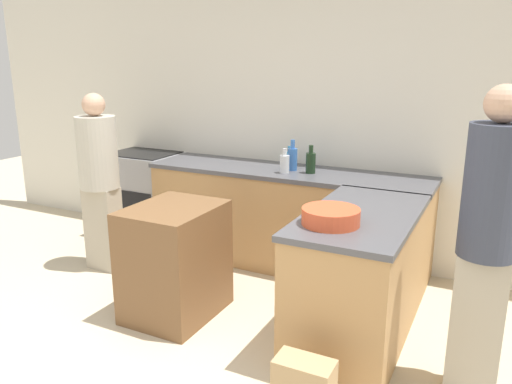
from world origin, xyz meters
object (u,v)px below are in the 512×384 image
Objects in this scene: water_bottle_blue at (292,158)px; person_at_peninsula at (488,234)px; mixing_bowl at (331,216)px; range_oven at (145,195)px; dish_soap_bottle at (289,159)px; person_by_range at (100,177)px; island_table at (175,261)px; wine_bottle_dark at (311,162)px; vinegar_bottle_clear at (285,163)px.

water_bottle_blue is 2.11m from person_at_peninsula.
mixing_bowl is 0.20× the size of person_at_peninsula.
range_oven is 3.33× the size of water_bottle_blue.
person_by_range is (-1.45, -0.93, -0.13)m from dish_soap_bottle.
water_bottle_blue is at bearing 72.08° from island_table.
range_oven is 1.77m from dish_soap_bottle.
person_by_range is at bearing -150.52° from water_bottle_blue.
wine_bottle_dark reaches higher than mixing_bowl.
mixing_bowl is at bearing -27.87° from range_oven.
person_by_range reaches higher than island_table.
vinegar_bottle_clear reaches higher than mixing_bowl.
range_oven is 1.00m from person_by_range.
person_by_range is 0.91× the size of person_at_peninsula.
wine_bottle_dark is at bearing 115.68° from mixing_bowl.
vinegar_bottle_clear is at bearing -77.35° from dish_soap_bottle.
mixing_bowl is 0.22× the size of person_by_range.
range_oven is at bearing 179.07° from water_bottle_blue.
person_at_peninsula is at bearing -20.70° from range_oven.
person_at_peninsula is (1.70, -1.13, -0.03)m from vinegar_bottle_clear.
water_bottle_blue is 1.27× the size of vinegar_bottle_clear.
wine_bottle_dark reaches higher than island_table.
dish_soap_bottle is 2.20m from person_at_peninsula.
vinegar_bottle_clear reaches higher than dish_soap_bottle.
water_bottle_blue is at bearing 121.43° from mixing_bowl.
island_table is 3.06× the size of water_bottle_blue.
mixing_bowl is at bearing -55.09° from vinegar_bottle_clear.
wine_bottle_dark is 1.14× the size of vinegar_bottle_clear.
water_bottle_blue reaches higher than range_oven.
island_table is 0.48× the size of person_at_peninsula.
dish_soap_bottle is at bearing 122.06° from mixing_bowl.
water_bottle_blue reaches higher than island_table.
person_at_peninsula reaches higher than island_table.
water_bottle_blue is at bearing -0.93° from range_oven.
person_at_peninsula reaches higher than wine_bottle_dark.
wine_bottle_dark is 1.21× the size of dish_soap_bottle.
person_at_peninsula is (1.68, -1.27, -0.05)m from water_bottle_blue.
person_at_peninsula is (0.87, 0.06, 0.01)m from mixing_bowl.
person_by_range is at bearing 159.32° from island_table.
island_table is 2.17m from person_at_peninsula.
island_table is at bearing -44.30° from range_oven.
dish_soap_bottle is at bearing 32.62° from person_by_range.
dish_soap_bottle is at bearing 102.65° from vinegar_bottle_clear.
wine_bottle_dark is 0.23m from vinegar_bottle_clear.
range_oven is at bearing 178.08° from wine_bottle_dark.
vinegar_bottle_clear is 0.14× the size of person_by_range.
person_at_peninsula is (2.09, 0.01, 0.55)m from island_table.
dish_soap_bottle is at bearing 157.03° from wine_bottle_dark.
person_by_range is (0.23, -0.89, 0.41)m from range_oven.
water_bottle_blue is 0.10m from dish_soap_bottle.
water_bottle_blue is (-0.81, 1.32, 0.06)m from mixing_bowl.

